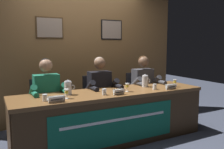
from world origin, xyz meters
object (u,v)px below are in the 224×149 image
at_px(water_cup_left, 45,98).
at_px(juice_glass_right, 175,82).
at_px(juice_glass_center, 127,86).
at_px(water_pitcher_left_side, 68,88).
at_px(juice_glass_left, 66,92).
at_px(nameplate_right, 171,87).
at_px(document_stack_left, 53,99).
at_px(water_cup_right, 155,87).
at_px(water_pitcher_right_side, 145,81).
at_px(panelist_left, 48,94).
at_px(nameplate_left, 57,99).
at_px(chair_center, 97,103).
at_px(panelist_center, 102,89).
at_px(chair_left, 46,110).
at_px(conference_table, 115,109).
at_px(water_cup_center, 104,92).
at_px(nameplate_center, 119,92).
at_px(chair_right, 139,98).
at_px(panelist_right, 145,85).

distance_m(water_cup_left, juice_glass_right, 2.08).
xyz_separation_m(juice_glass_center, water_pitcher_left_side, (-0.83, 0.19, 0.01)).
relative_size(juice_glass_left, juice_glass_right, 1.00).
distance_m(nameplate_right, document_stack_left, 1.79).
distance_m(juice_glass_left, juice_glass_center, 0.92).
relative_size(water_cup_right, water_pitcher_right_side, 0.40).
height_order(panelist_left, nameplate_left, panelist_left).
relative_size(panelist_left, chair_center, 1.36).
bearing_deg(panelist_center, juice_glass_left, -145.38).
bearing_deg(nameplate_right, chair_left, 154.23).
relative_size(conference_table, chair_left, 3.17).
bearing_deg(chair_left, nameplate_right, -25.77).
bearing_deg(water_cup_center, water_cup_left, 178.63).
height_order(juice_glass_right, water_cup_right, juice_glass_right).
distance_m(chair_center, nameplate_right, 1.27).
height_order(nameplate_center, water_cup_center, water_cup_center).
bearing_deg(chair_right, nameplate_center, -137.34).
height_order(water_cup_center, water_cup_right, same).
relative_size(conference_table, nameplate_center, 17.54).
relative_size(panelist_left, chair_right, 1.36).
bearing_deg(document_stack_left, juice_glass_left, -10.55).
xyz_separation_m(conference_table, juice_glass_center, (0.19, -0.01, 0.33)).
xyz_separation_m(water_cup_left, nameplate_center, (0.98, -0.10, 0.00)).
bearing_deg(water_cup_right, water_cup_left, 179.30).
distance_m(nameplate_left, panelist_center, 1.11).
bearing_deg(panelist_right, document_stack_left, -164.85).
bearing_deg(panelist_right, water_cup_left, -164.57).
relative_size(chair_right, juice_glass_right, 7.31).
relative_size(panelist_right, juice_glass_right, 9.95).
xyz_separation_m(chair_center, water_cup_center, (-0.21, -0.73, 0.34)).
distance_m(panelist_right, water_pitcher_right_side, 0.38).
distance_m(conference_table, panelist_left, 1.00).
bearing_deg(water_cup_left, water_pitcher_left_side, 31.55).
bearing_deg(nameplate_right, document_stack_left, 174.66).
distance_m(panelist_left, water_cup_right, 1.60).
xyz_separation_m(nameplate_left, chair_center, (0.90, 0.85, -0.34)).
bearing_deg(chair_center, juice_glass_right, -33.78).
distance_m(panelist_left, chair_right, 1.75).
bearing_deg(juice_glass_right, water_pitcher_right_side, 151.48).
xyz_separation_m(panelist_right, water_pitcher_left_side, (-1.50, -0.29, 0.12)).
height_order(conference_table, nameplate_center, nameplate_center).
bearing_deg(panelist_left, panelist_center, 0.00).
height_order(nameplate_right, water_pitcher_left_side, water_pitcher_left_side).
bearing_deg(juice_glass_center, water_cup_center, -172.58).
xyz_separation_m(panelist_center, nameplate_right, (0.88, -0.64, 0.07)).
relative_size(juice_glass_left, water_pitcher_left_side, 0.59).
distance_m(juice_glass_left, nameplate_center, 0.71).
xyz_separation_m(conference_table, panelist_right, (0.86, 0.47, 0.22)).
relative_size(nameplate_left, water_pitcher_right_side, 0.94).
bearing_deg(juice_glass_center, panelist_left, 155.27).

